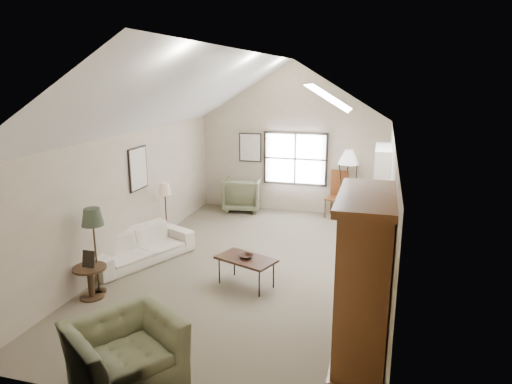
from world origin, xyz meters
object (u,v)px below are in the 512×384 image
(armoire, at_px, (364,279))
(side_table, at_px, (91,282))
(armchair_far, at_px, (243,194))
(sofa, at_px, (140,246))
(armchair_near, at_px, (125,353))
(coffee_table, at_px, (246,272))
(side_chair, at_px, (336,195))

(armoire, height_order, side_table, armoire)
(armchair_far, bearing_deg, sofa, 69.31)
(armoire, relative_size, side_table, 4.03)
(armoire, distance_m, armchair_near, 3.04)
(armchair_near, relative_size, coffee_table, 1.21)
(sofa, height_order, armchair_far, armchair_far)
(armoire, xyz_separation_m, sofa, (-4.38, 2.10, -0.78))
(armchair_far, height_order, coffee_table, armchair_far)
(sofa, height_order, side_chair, side_chair)
(armoire, xyz_separation_m, side_table, (-4.38, 0.50, -0.83))
(armchair_near, height_order, side_table, armchair_near)
(armchair_near, height_order, coffee_table, armchair_near)
(armoire, bearing_deg, armchair_near, -154.48)
(sofa, relative_size, side_chair, 1.79)
(sofa, bearing_deg, side_table, -155.51)
(sofa, bearing_deg, coffee_table, -77.20)
(armchair_far, xyz_separation_m, coffee_table, (1.44, -4.49, -0.19))
(sofa, relative_size, armchair_near, 1.78)
(coffee_table, distance_m, side_table, 2.60)
(armchair_far, relative_size, coffee_table, 0.98)
(armoire, height_order, side_chair, armoire)
(coffee_table, xyz_separation_m, side_chair, (1.09, 4.49, 0.35))
(sofa, xyz_separation_m, side_table, (0.00, -1.60, -0.05))
(armoire, xyz_separation_m, side_chair, (-0.94, 6.10, -0.49))
(sofa, distance_m, coffee_table, 2.40)
(armchair_near, bearing_deg, sofa, 61.67)
(coffee_table, bearing_deg, armchair_near, -102.43)
(armchair_near, distance_m, coffee_table, 2.96)
(armoire, xyz_separation_m, armchair_near, (-2.67, -1.27, -0.70))
(coffee_table, bearing_deg, side_table, -154.63)
(side_table, xyz_separation_m, side_chair, (3.44, 5.60, 0.33))
(sofa, xyz_separation_m, armchair_far, (0.91, 4.00, 0.13))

